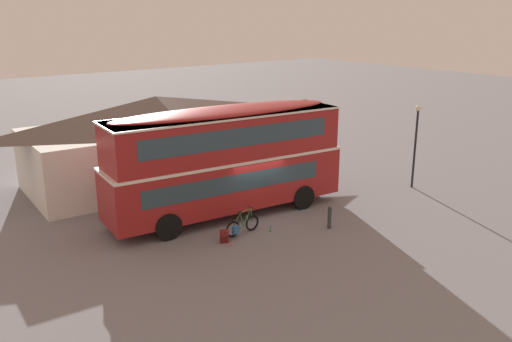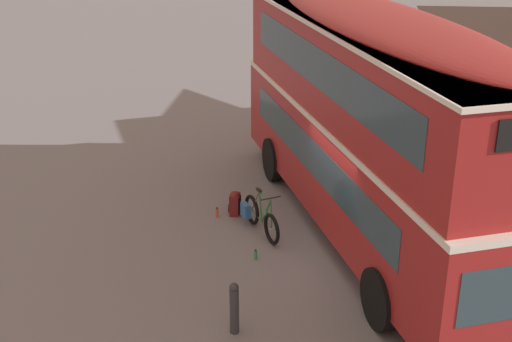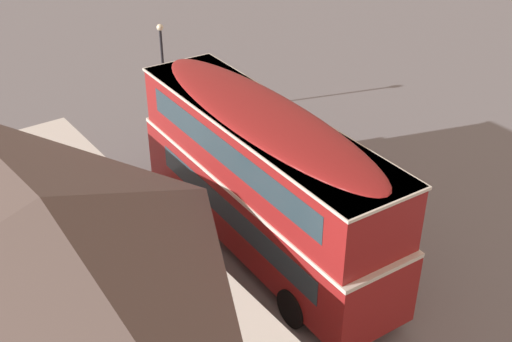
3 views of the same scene
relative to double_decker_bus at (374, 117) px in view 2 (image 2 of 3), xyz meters
name	(u,v)px [view 2 (image 2 of 3)]	position (x,y,z in m)	size (l,w,h in m)	color
ground_plane	(351,254)	(0.76, -0.76, -2.64)	(120.00, 120.00, 0.00)	slate
double_decker_bus	(374,117)	(0.00, 0.00, 0.00)	(10.82, 3.47, 4.79)	black
touring_bicycle	(259,217)	(-0.78, -2.22, -2.27)	(1.70, 0.54, 1.04)	black
backpack_on_ground	(235,203)	(-1.80, -2.45, -2.36)	(0.39, 0.35, 0.55)	maroon
water_bottle_red_squeeze	(217,213)	(-1.79, -2.88, -2.53)	(0.07, 0.07, 0.25)	#D84C33
water_bottle_green_metal	(256,255)	(0.31, -2.70, -2.54)	(0.07, 0.07, 0.23)	green
kerb_bollard	(234,307)	(2.48, -3.87, -2.15)	(0.16, 0.16, 0.97)	#333338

